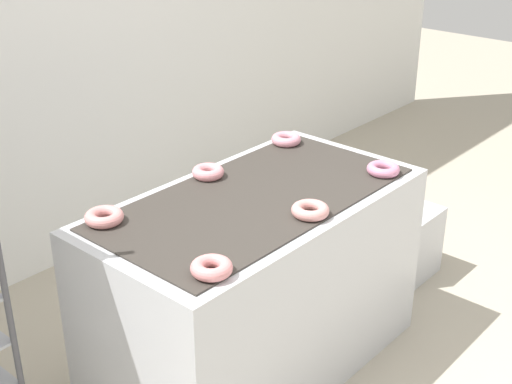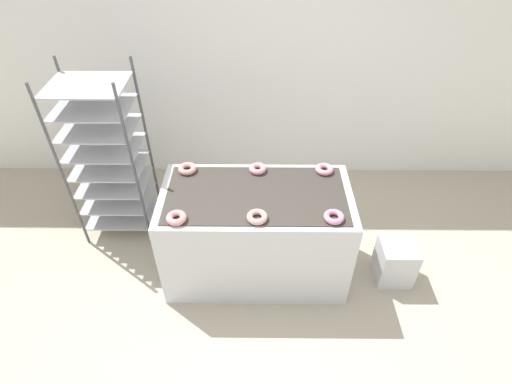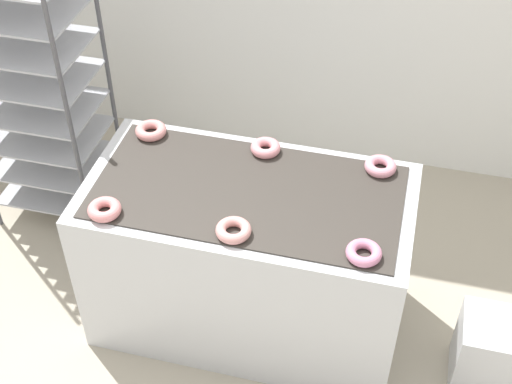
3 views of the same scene
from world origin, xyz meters
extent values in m
cube|color=silver|center=(0.00, 0.64, 0.43)|extent=(1.48, 0.78, 0.86)
cube|color=#38332D|center=(0.00, 0.64, 0.86)|extent=(1.36, 0.68, 0.01)
cube|color=#262628|center=(0.41, 0.29, 0.60)|extent=(0.12, 0.07, 0.10)
cylinder|color=#4C4C51|center=(-1.00, 0.93, 0.81)|extent=(0.02, 0.02, 1.63)
cylinder|color=#4C4C51|center=(-1.60, 1.42, 0.81)|extent=(0.02, 0.02, 1.63)
cylinder|color=#4C4C51|center=(-1.00, 1.42, 0.81)|extent=(0.02, 0.02, 1.63)
cube|color=#A8AAB2|center=(-1.30, 1.17, 0.16)|extent=(0.60, 0.48, 0.01)
cube|color=#A8AAB2|center=(-1.30, 1.17, 0.35)|extent=(0.60, 0.48, 0.01)
cube|color=#A8AAB2|center=(-1.30, 1.17, 0.54)|extent=(0.60, 0.48, 0.01)
cube|color=#A8AAB2|center=(-1.30, 1.17, 0.73)|extent=(0.60, 0.48, 0.01)
cube|color=#A8AAB2|center=(-1.30, 1.17, 0.92)|extent=(0.60, 0.48, 0.01)
cube|color=#A8AAB2|center=(-1.30, 1.17, 1.11)|extent=(0.60, 0.48, 0.01)
cube|color=#A8AAB2|center=(-1.30, 1.17, 1.31)|extent=(0.60, 0.48, 0.01)
cube|color=silver|center=(1.18, 0.54, 0.20)|extent=(0.30, 0.29, 0.40)
torus|color=pink|center=(-0.56, 0.35, 0.89)|extent=(0.14, 0.14, 0.05)
torus|color=#D9948E|center=(0.01, 0.36, 0.89)|extent=(0.15, 0.15, 0.04)
torus|color=pink|center=(0.55, 0.37, 0.89)|extent=(0.15, 0.15, 0.04)
torus|color=pink|center=(-0.56, 0.92, 0.89)|extent=(0.15, 0.15, 0.05)
torus|color=pink|center=(0.01, 0.93, 0.89)|extent=(0.14, 0.14, 0.05)
torus|color=pink|center=(0.55, 0.93, 0.89)|extent=(0.15, 0.15, 0.05)
camera|label=1|loc=(-2.00, -1.12, 2.14)|focal=50.00mm
camera|label=2|loc=(0.02, -1.66, 2.83)|focal=28.00mm
camera|label=3|loc=(0.61, -1.63, 2.97)|focal=50.00mm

